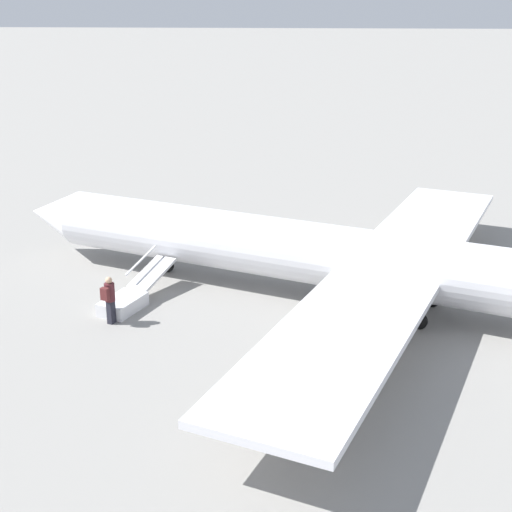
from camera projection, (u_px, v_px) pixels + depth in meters
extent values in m
plane|color=gray|center=(357.00, 305.00, 26.61)|extent=(600.00, 600.00, 0.00)
cylinder|color=silver|center=(359.00, 260.00, 26.00)|extent=(24.77, 10.74, 2.33)
cone|color=silver|center=(55.00, 214.00, 31.58)|extent=(3.17, 3.01, 2.28)
cube|color=silver|center=(334.00, 344.00, 20.00)|extent=(7.09, 11.32, 0.23)
cube|color=silver|center=(432.00, 222.00, 31.11)|extent=(7.09, 11.32, 0.23)
cylinder|color=black|center=(167.00, 265.00, 29.81)|extent=(0.59, 0.33, 0.58)
cylinder|color=gray|center=(167.00, 257.00, 29.68)|extent=(0.10, 0.10, 0.18)
cylinder|color=black|center=(419.00, 321.00, 24.60)|extent=(0.59, 0.33, 0.58)
cylinder|color=gray|center=(420.00, 311.00, 24.48)|extent=(0.10, 0.10, 0.18)
cylinder|color=black|center=(432.00, 299.00, 26.39)|extent=(0.59, 0.33, 0.58)
cylinder|color=gray|center=(433.00, 290.00, 26.26)|extent=(0.10, 0.10, 0.18)
cube|color=silver|center=(123.00, 304.00, 26.06)|extent=(1.64, 2.06, 0.50)
cube|color=silver|center=(152.00, 273.00, 27.59)|extent=(1.60, 2.40, 0.66)
cube|color=silver|center=(142.00, 259.00, 27.60)|extent=(0.80, 2.11, 0.60)
cube|color=#23232D|center=(111.00, 312.00, 25.00)|extent=(0.28, 0.33, 0.85)
cylinder|color=#4C1E23|center=(110.00, 292.00, 24.75)|extent=(0.36, 0.36, 0.65)
sphere|color=tan|center=(109.00, 280.00, 24.60)|extent=(0.24, 0.24, 0.24)
cube|color=#592323|center=(105.00, 294.00, 24.51)|extent=(0.32, 0.26, 0.44)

